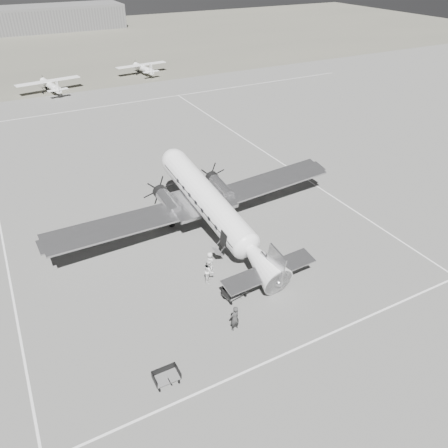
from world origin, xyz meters
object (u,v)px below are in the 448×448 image
at_px(ramp_agent, 209,271).
at_px(baggage_cart_far, 166,377).
at_px(light_plane_right, 143,69).
at_px(hangar_main, 49,18).
at_px(ground_crew, 235,318).
at_px(passenger, 210,261).
at_px(baggage_cart_near, 235,292).
at_px(dc3_airliner, 213,208).
at_px(light_plane_left, 50,86).

bearing_deg(ramp_agent, baggage_cart_far, 168.63).
distance_m(light_plane_right, ramp_agent, 63.88).
bearing_deg(hangar_main, baggage_cart_far, -96.86).
bearing_deg(ground_crew, passenger, -116.39).
bearing_deg(passenger, ramp_agent, 156.77).
relative_size(hangar_main, passenger, 25.99).
height_order(baggage_cart_near, passenger, passenger).
height_order(dc3_airliner, light_plane_left, dc3_airliner).
bearing_deg(baggage_cart_far, passenger, 50.02).
bearing_deg(passenger, baggage_cart_near, -172.62).
xyz_separation_m(dc3_airliner, ground_crew, (-3.78, -10.59, -1.66)).
bearing_deg(dc3_airliner, hangar_main, 83.53).
xyz_separation_m(hangar_main, passenger, (-9.10, -124.39, -2.49)).
bearing_deg(ground_crew, hangar_main, -108.89).
bearing_deg(dc3_airliner, light_plane_right, 73.60).
bearing_deg(hangar_main, ramp_agent, -94.44).
height_order(dc3_airliner, ground_crew, dc3_airliner).
height_order(hangar_main, ground_crew, hangar_main).
bearing_deg(light_plane_left, baggage_cart_near, -96.45).
xyz_separation_m(dc3_airliner, light_plane_left, (-4.90, 51.74, -1.50)).
xyz_separation_m(baggage_cart_far, ground_crew, (5.48, 1.81, 0.52)).
xyz_separation_m(ground_crew, passenger, (1.35, 6.32, -0.15)).
height_order(ground_crew, ramp_agent, ramp_agent).
xyz_separation_m(light_plane_left, passenger, (2.48, -56.02, -0.32)).
xyz_separation_m(hangar_main, baggage_cart_near, (-8.98, -128.06, -2.81)).
relative_size(dc3_airliner, baggage_cart_near, 15.91).
relative_size(baggage_cart_near, ground_crew, 0.90).
bearing_deg(baggage_cart_near, light_plane_left, 81.90).
distance_m(light_plane_right, passenger, 62.57).
xyz_separation_m(light_plane_left, ground_crew, (1.12, -62.33, -0.17)).
height_order(light_plane_right, passenger, light_plane_right).
bearing_deg(baggage_cart_near, baggage_cart_far, -157.96).
bearing_deg(light_plane_left, baggage_cart_far, -102.82).
bearing_deg(light_plane_left, hangar_main, 71.46).
distance_m(light_plane_left, passenger, 56.07).
relative_size(light_plane_left, passenger, 6.71).
bearing_deg(light_plane_left, light_plane_right, 5.35).
distance_m(ramp_agent, passenger, 1.36).
distance_m(baggage_cart_near, passenger, 3.69).
xyz_separation_m(light_plane_left, ramp_agent, (1.82, -57.21, -0.14)).
xyz_separation_m(dc3_airliner, ramp_agent, (-3.08, -5.46, -1.64)).
height_order(baggage_cart_near, baggage_cart_far, baggage_cart_near).
relative_size(dc3_airliner, baggage_cart_far, 17.62).
bearing_deg(baggage_cart_near, light_plane_right, 65.91).
distance_m(ground_crew, passenger, 6.46).
relative_size(hangar_main, ground_crew, 21.87).
xyz_separation_m(light_plane_right, ramp_agent, (-16.20, -61.79, -0.07)).
bearing_deg(ramp_agent, dc3_airliner, 0.91).
distance_m(light_plane_right, ground_crew, 69.02).
bearing_deg(passenger, light_plane_left, 8.09).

